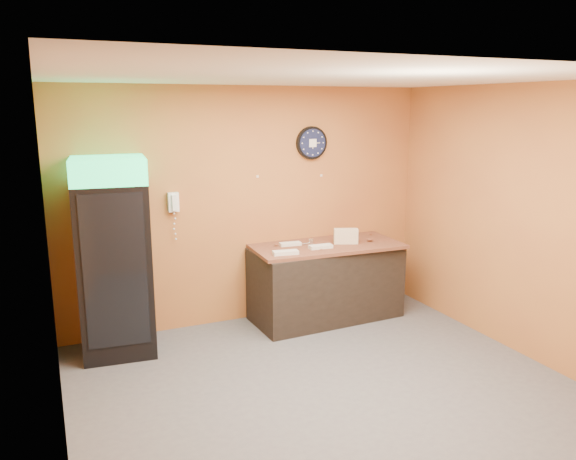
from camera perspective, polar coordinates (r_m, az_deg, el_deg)
floor at (r=5.43m, az=3.88°, el=-15.79°), size 4.50×4.50×0.00m
back_wall at (r=6.71m, az=-3.90°, el=2.45°), size 4.50×0.02×2.80m
left_wall at (r=4.37m, az=-22.98°, el=-4.03°), size 0.02×4.00×2.80m
right_wall at (r=6.28m, az=22.59°, el=0.80°), size 0.02×4.00×2.80m
ceiling at (r=4.78m, az=4.39°, el=15.23°), size 4.50×4.00×0.02m
beverage_cooler at (r=6.06m, az=-17.15°, el=-2.98°), size 0.79×0.80×2.07m
prep_counter at (r=6.92m, az=3.87°, el=-5.38°), size 1.82×0.86×0.90m
wall_clock at (r=6.91m, az=2.43°, el=8.83°), size 0.40×0.06×0.40m
wall_phone at (r=6.39m, az=-11.56°, el=2.79°), size 0.12×0.10×0.22m
butcher_paper at (r=6.79m, az=3.93°, el=-1.62°), size 1.83×0.92×0.04m
sub_roll_stack at (r=6.82m, az=5.90°, el=-0.62°), size 0.31×0.20×0.18m
wrapped_sandwich_left at (r=6.31m, az=-0.24°, el=-2.30°), size 0.30×0.15×0.04m
wrapped_sandwich_mid at (r=6.59m, az=3.34°, el=-1.70°), size 0.28×0.12×0.04m
wrapped_sandwich_right at (r=6.71m, az=0.23°, el=-1.42°), size 0.26×0.12×0.04m
kitchen_tool at (r=6.78m, az=2.36°, el=-1.17°), size 0.06×0.06×0.06m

